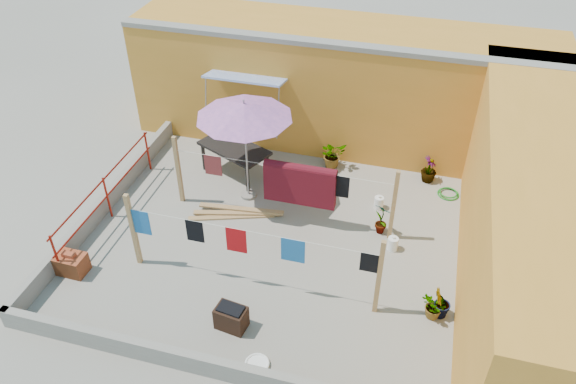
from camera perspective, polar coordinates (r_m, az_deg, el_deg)
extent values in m
plane|color=#9E998E|center=(12.52, -1.65, -4.91)|extent=(80.00, 80.00, 0.00)
cube|color=orange|center=(15.32, 5.24, 10.79)|extent=(11.00, 2.40, 3.20)
cube|color=gray|center=(13.74, 4.73, 14.70)|extent=(11.00, 0.35, 0.12)
cube|color=#2D51B2|center=(14.18, -4.38, 11.47)|extent=(2.00, 0.79, 0.22)
cylinder|color=gray|center=(14.49, -8.34, 8.89)|extent=(0.03, 0.30, 1.28)
cylinder|color=gray|center=(13.90, -1.02, 7.99)|extent=(0.03, 0.30, 1.28)
cube|color=orange|center=(11.40, 24.11, -3.23)|extent=(2.40, 9.00, 3.20)
cube|color=gray|center=(10.13, -7.81, -17.17)|extent=(8.30, 0.16, 0.44)
cube|color=gray|center=(13.88, -18.02, -0.97)|extent=(0.16, 7.30, 0.44)
cylinder|color=maroon|center=(12.26, -22.46, -6.08)|extent=(0.05, 0.05, 1.10)
cylinder|color=maroon|center=(13.44, -17.86, -0.54)|extent=(0.05, 0.05, 1.10)
cylinder|color=maroon|center=(14.81, -14.07, 4.04)|extent=(0.05, 0.05, 1.10)
cylinder|color=maroon|center=(13.16, -18.27, 1.17)|extent=(0.04, 4.20, 0.04)
cylinder|color=maroon|center=(13.41, -17.90, -0.38)|extent=(0.04, 4.20, 0.04)
cube|color=tan|center=(11.83, -15.44, -3.73)|extent=(0.09, 0.09, 1.80)
cube|color=tan|center=(10.57, 9.23, -8.59)|extent=(0.09, 0.09, 1.80)
cube|color=tan|center=(12.22, 10.68, -1.37)|extent=(0.09, 0.09, 1.80)
cube|color=tan|center=(13.32, -11.07, 2.22)|extent=(0.09, 0.09, 1.80)
cylinder|color=silver|center=(10.57, -3.99, -4.01)|extent=(5.00, 0.01, 0.01)
cylinder|color=silver|center=(12.21, -0.69, 2.58)|extent=(5.00, 0.01, 0.01)
cube|color=#520D17|center=(12.37, 1.22, 0.69)|extent=(1.62, 0.22, 0.94)
cube|color=black|center=(12.14, 5.45, 0.54)|extent=(0.34, 0.02, 0.55)
cube|color=maroon|center=(12.83, -7.62, 2.70)|extent=(0.41, 0.02, 0.52)
cube|color=#1F61A8|center=(11.58, -14.78, -2.98)|extent=(0.42, 0.02, 0.59)
cube|color=black|center=(11.08, -9.44, -3.94)|extent=(0.36, 0.02, 0.52)
cube|color=#AF0E12|center=(10.83, -5.28, -4.90)|extent=(0.41, 0.02, 0.58)
cube|color=#1F61A8|center=(10.56, 0.50, -5.96)|extent=(0.46, 0.02, 0.55)
cube|color=black|center=(10.35, 8.31, -7.13)|extent=(0.36, 0.02, 0.44)
cylinder|color=gray|center=(13.76, -4.02, -0.27)|extent=(0.39, 0.39, 0.07)
cylinder|color=gray|center=(13.05, -4.25, 3.97)|extent=(0.05, 0.05, 2.51)
cone|color=#C96CB4|center=(12.47, -4.48, 8.28)|extent=(2.79, 2.79, 0.35)
cylinder|color=gray|center=(12.38, -4.53, 9.08)|extent=(0.04, 0.04, 0.11)
cube|color=black|center=(14.09, -5.49, 4.46)|extent=(2.00, 1.56, 0.07)
cube|color=black|center=(14.61, -8.56, 3.57)|extent=(0.07, 0.07, 0.78)
cube|color=black|center=(15.00, -6.56, 4.74)|extent=(0.07, 0.07, 0.78)
cube|color=black|center=(13.65, -4.12, 1.24)|extent=(0.07, 0.07, 0.78)
cube|color=black|center=(14.07, -2.11, 2.55)|extent=(0.07, 0.07, 0.78)
cube|color=#A64F26|center=(12.49, -21.12, -6.83)|extent=(0.61, 0.45, 0.44)
cube|color=#A54D26|center=(12.32, -21.39, -5.96)|extent=(0.27, 0.14, 0.09)
cube|color=tan|center=(13.15, -5.76, -2.53)|extent=(1.94, 0.80, 0.04)
cube|color=tan|center=(13.19, -5.26, -2.12)|extent=(1.98, 0.63, 0.04)
cube|color=tan|center=(13.22, -4.77, -1.71)|extent=(2.01, 0.36, 0.04)
cube|color=#321E13|center=(10.73, -5.78, -12.60)|extent=(0.62, 0.45, 0.47)
cube|color=black|center=(10.53, -5.87, -11.70)|extent=(0.51, 0.35, 0.04)
cylinder|color=white|center=(10.32, -3.16, -17.09)|extent=(0.41, 0.41, 0.05)
torus|color=white|center=(10.30, -3.16, -17.01)|extent=(0.44, 0.44, 0.05)
cylinder|color=white|center=(12.41, 10.59, -5.19)|extent=(0.23, 0.23, 0.31)
cylinder|color=white|center=(12.29, 10.69, -4.58)|extent=(0.06, 0.06, 0.05)
cylinder|color=white|center=(13.46, 9.21, -1.08)|extent=(0.22, 0.22, 0.31)
cylinder|color=white|center=(13.35, 9.28, -0.49)|extent=(0.06, 0.06, 0.05)
torus|color=#1A771E|center=(14.33, 15.96, -0.19)|extent=(0.52, 0.52, 0.04)
torus|color=#1A771E|center=(14.30, 15.98, -0.06)|extent=(0.44, 0.44, 0.04)
imported|color=#1B5418|center=(14.63, 4.56, 3.83)|extent=(0.87, 0.86, 0.73)
imported|color=#1B5418|center=(14.49, 14.13, 2.23)|extent=(0.39, 0.39, 0.69)
imported|color=#1B5418|center=(12.61, 9.55, -2.64)|extent=(0.53, 0.48, 0.83)
imported|color=#1B5418|center=(11.12, 15.30, -10.89)|extent=(0.49, 0.50, 0.72)
imported|color=#1B5418|center=(11.14, 14.69, -11.28)|extent=(0.62, 0.64, 0.55)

